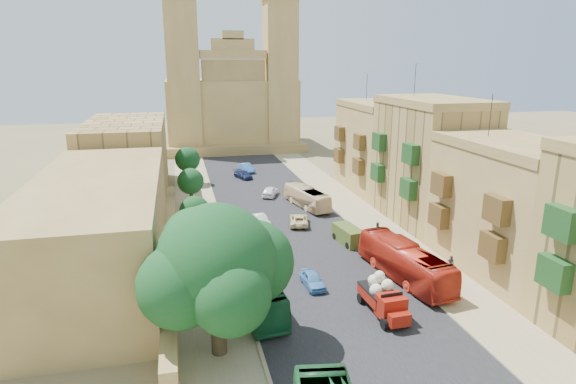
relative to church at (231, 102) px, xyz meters
name	(u,v)px	position (x,y,z in m)	size (l,w,h in m)	color
ground	(388,370)	(0.00, -78.61, -9.52)	(260.00, 260.00, 0.00)	brown
road_surface	(280,216)	(0.00, -48.61, -9.51)	(14.00, 140.00, 0.01)	black
sidewalk_east	(356,211)	(9.50, -48.61, -9.51)	(5.00, 140.00, 0.01)	#998864
sidewalk_west	(198,222)	(-9.50, -48.61, -9.51)	(5.00, 140.00, 0.01)	#998864
kerb_east	(337,212)	(7.00, -48.61, -9.46)	(0.25, 140.00, 0.12)	#998864
kerb_west	(221,220)	(-7.00, -48.61, -9.46)	(0.25, 140.00, 0.12)	#998864
townhouse_b	(511,207)	(15.95, -67.61, -3.86)	(9.00, 14.00, 14.90)	#A38349
townhouse_c	(429,161)	(15.95, -53.61, -2.61)	(9.00, 14.00, 17.40)	tan
townhouse_d	(378,147)	(15.95, -39.61, -3.36)	(9.00, 14.00, 15.90)	#A38349
west_wall	(170,249)	(-12.50, -58.61, -8.62)	(1.00, 40.00, 1.80)	#A38349
west_building_low	(100,227)	(-18.00, -60.61, -5.32)	(10.00, 28.00, 8.40)	olive
west_building_mid	(127,159)	(-18.00, -34.61, -4.52)	(10.00, 22.00, 10.00)	tan
church	(231,102)	(0.00, 0.00, 0.00)	(28.00, 22.50, 36.30)	#A38349
ficus_tree	(217,268)	(-9.41, -74.61, -3.82)	(9.63, 8.86, 9.63)	#372B1B
street_tree_a	(202,253)	(-10.00, -66.61, -6.02)	(3.40, 3.40, 5.22)	#372B1B
street_tree_b	(195,211)	(-10.00, -54.61, -6.37)	(3.06, 3.06, 4.71)	#372B1B
street_tree_c	(191,181)	(-10.00, -42.61, -6.19)	(3.23, 3.23, 4.97)	#372B1B
street_tree_d	(188,159)	(-10.00, -30.61, -5.75)	(3.65, 3.65, 5.61)	#372B1B
red_truck	(384,297)	(2.40, -72.48, -8.20)	(2.29, 5.23, 2.99)	maroon
olive_pickup	(348,235)	(4.80, -58.61, -8.70)	(2.30, 4.23, 1.66)	#455821
bus_green_north	(253,287)	(-6.50, -69.03, -8.04)	(2.47, 10.57, 2.94)	#145630
bus_red_east	(405,262)	(6.50, -67.46, -7.99)	(2.56, 10.93, 3.04)	red
bus_cream_east	(307,197)	(4.00, -45.66, -8.27)	(2.09, 8.93, 2.49)	beige
car_blue_a	(312,280)	(-1.35, -67.11, -8.92)	(1.40, 3.49, 1.19)	#4F90CE
car_white_a	(261,220)	(-2.81, -51.26, -8.93)	(1.24, 3.57, 1.18)	white
car_cream	(299,220)	(1.35, -52.13, -8.92)	(1.97, 4.27, 1.19)	beige
car_dkblue	(243,175)	(-1.62, -28.70, -8.93)	(1.64, 4.03, 1.17)	#172248
car_white_b	(270,191)	(0.50, -39.77, -8.83)	(1.61, 4.01, 1.37)	white
car_blue_b	(246,168)	(-0.50, -24.40, -8.81)	(1.50, 4.30, 1.42)	#3673BE
pedestrian_a	(451,264)	(10.89, -67.30, -8.72)	(0.58, 0.38, 1.59)	black
pedestrian_c	(377,231)	(7.91, -58.57, -8.55)	(1.13, 0.47, 1.94)	#312F38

